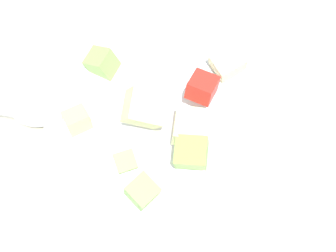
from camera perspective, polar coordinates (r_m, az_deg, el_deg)
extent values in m
plane|color=silver|center=(0.59, -1.19, -1.72)|extent=(2.40, 2.40, 0.00)
cube|color=#BCB299|center=(0.59, -1.19, -1.62)|extent=(0.40, 0.35, 0.01)
cylinder|color=white|center=(0.57, 0.00, -0.50)|extent=(0.25, 0.25, 0.05)
torus|color=white|center=(0.55, 0.00, 0.34)|extent=(0.27, 0.27, 0.02)
cube|color=beige|center=(0.51, -2.70, 2.04)|extent=(0.05, 0.05, 0.05)
cube|color=#8CB74C|center=(0.50, 2.65, -2.99)|extent=(0.04, 0.04, 0.03)
cube|color=beige|center=(0.56, 6.74, 7.17)|extent=(0.04, 0.04, 0.03)
cube|color=beige|center=(0.51, 2.38, -0.07)|extent=(0.04, 0.04, 0.03)
cube|color=#93C160|center=(0.51, -2.93, -7.40)|extent=(0.04, 0.04, 0.04)
cube|color=#93C160|center=(0.58, -7.35, 6.90)|extent=(0.04, 0.04, 0.04)
cube|color=red|center=(0.53, 3.90, 4.39)|extent=(0.04, 0.04, 0.03)
cube|color=#93C160|center=(0.51, -4.84, -4.01)|extent=(0.02, 0.03, 0.03)
cube|color=#E5D684|center=(0.55, -10.24, 0.67)|extent=(0.03, 0.03, 0.03)
ellipsoid|color=#B7B7BC|center=(0.61, -14.85, 1.45)|extent=(0.07, 0.06, 0.01)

